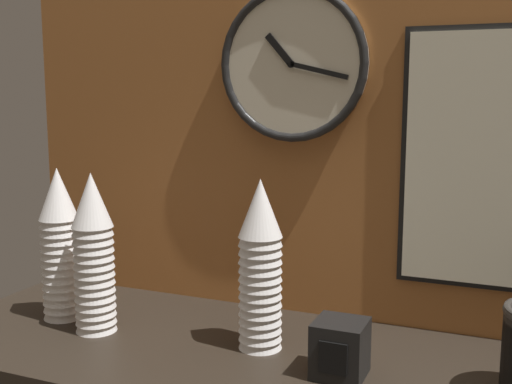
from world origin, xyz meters
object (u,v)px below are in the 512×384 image
(cup_stack_center, at_px, (260,265))
(menu_board, at_px, (488,160))
(cup_stack_far_left, at_px, (61,244))
(cup_stack_left, at_px, (94,253))
(wall_clock, at_px, (292,64))
(napkin_dispenser, at_px, (340,349))

(cup_stack_center, xyz_separation_m, menu_board, (0.41, 0.23, 0.21))
(cup_stack_far_left, relative_size, cup_stack_left, 1.00)
(cup_stack_far_left, xyz_separation_m, wall_clock, (0.48, 0.23, 0.41))
(cup_stack_center, bearing_deg, cup_stack_far_left, -178.69)
(cup_stack_center, relative_size, wall_clock, 1.01)
(cup_stack_far_left, distance_m, cup_stack_center, 0.49)
(cup_stack_center, height_order, cup_stack_left, same)
(cup_stack_far_left, bearing_deg, napkin_dispenser, -4.38)
(cup_stack_center, distance_m, napkin_dispenser, 0.23)
(cup_stack_left, bearing_deg, menu_board, 19.88)
(cup_stack_left, distance_m, menu_board, 0.85)
(cup_stack_far_left, distance_m, wall_clock, 0.67)
(cup_stack_left, bearing_deg, napkin_dispenser, -1.03)
(cup_stack_far_left, height_order, menu_board, menu_board)
(wall_clock, bearing_deg, cup_stack_far_left, -154.18)
(cup_stack_far_left, xyz_separation_m, cup_stack_left, (0.12, -0.04, 0.00))
(cup_stack_left, bearing_deg, cup_stack_center, 8.19)
(wall_clock, bearing_deg, napkin_dispenser, -54.79)
(wall_clock, relative_size, menu_board, 0.64)
(wall_clock, bearing_deg, menu_board, 1.20)
(cup_stack_left, distance_m, napkin_dispenser, 0.57)
(wall_clock, height_order, napkin_dispenser, wall_clock)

